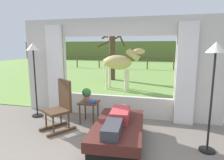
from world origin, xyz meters
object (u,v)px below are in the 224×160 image
object	(u,v)px
potted_plant	(87,94)
floor_lamp_right	(215,64)
recliner_sofa	(118,133)
pasture_tree	(112,52)
reclining_person	(118,119)
horse	(119,63)
side_table	(89,106)
rocking_chair	(61,106)
book_stack	(91,102)
floor_lamp_left	(34,58)

from	to	relation	value
potted_plant	floor_lamp_right	size ratio (longest dim) A/B	0.17
recliner_sofa	pasture_tree	xyz separation A→B (m)	(-1.90, 6.93, 1.33)
reclining_person	horse	bearing A→B (deg)	97.54
reclining_person	side_table	distance (m)	1.32
reclining_person	rocking_chair	xyz separation A→B (m)	(-1.39, 0.41, 0.02)
recliner_sofa	pasture_tree	world-z (taller)	pasture_tree
recliner_sofa	pasture_tree	distance (m)	7.30
rocking_chair	floor_lamp_right	distance (m)	3.16
side_table	pasture_tree	bearing A→B (deg)	99.11
floor_lamp_right	rocking_chair	bearing A→B (deg)	175.92
floor_lamp_right	horse	distance (m)	5.23
rocking_chair	side_table	xyz separation A→B (m)	(0.46, 0.52, -0.12)
pasture_tree	reclining_person	bearing A→B (deg)	-74.76
recliner_sofa	reclining_person	size ratio (longest dim) A/B	1.23
potted_plant	reclining_person	bearing A→B (deg)	-44.47
horse	side_table	bearing A→B (deg)	7.67
side_table	pasture_tree	size ratio (longest dim) A/B	0.16
book_stack	recliner_sofa	bearing A→B (deg)	-44.45
side_table	reclining_person	bearing A→B (deg)	-45.04
side_table	horse	distance (m)	3.86
recliner_sofa	reclining_person	distance (m)	0.31
rocking_chair	potted_plant	distance (m)	0.71
horse	floor_lamp_right	bearing A→B (deg)	36.40
side_table	floor_lamp_right	xyz separation A→B (m)	(2.52, -0.74, 1.13)
rocking_chair	side_table	world-z (taller)	rocking_chair
reclining_person	pasture_tree	world-z (taller)	pasture_tree
recliner_sofa	floor_lamp_right	distance (m)	2.08
reclining_person	floor_lamp_right	distance (m)	1.91
horse	pasture_tree	xyz separation A→B (m)	(-0.89, 2.26, 0.39)
floor_lamp_left	recliner_sofa	bearing A→B (deg)	-21.22
potted_plant	floor_lamp_right	distance (m)	2.85
side_table	potted_plant	xyz separation A→B (m)	(-0.08, 0.06, 0.28)
recliner_sofa	book_stack	distance (m)	1.23
pasture_tree	rocking_chair	bearing A→B (deg)	-85.57
book_stack	floor_lamp_left	world-z (taller)	floor_lamp_left
side_table	potted_plant	world-z (taller)	potted_plant
book_stack	horse	distance (m)	3.89
book_stack	pasture_tree	world-z (taller)	pasture_tree
reclining_person	floor_lamp_right	world-z (taller)	floor_lamp_right
side_table	floor_lamp_left	size ratio (longest dim) A/B	0.27
side_table	book_stack	world-z (taller)	book_stack
floor_lamp_left	floor_lamp_right	xyz separation A→B (m)	(4.02, -0.80, -0.00)
potted_plant	rocking_chair	bearing A→B (deg)	-123.04
recliner_sofa	horse	size ratio (longest dim) A/B	0.97
potted_plant	floor_lamp_left	world-z (taller)	floor_lamp_left
reclining_person	book_stack	size ratio (longest dim) A/B	6.73
reclining_person	pasture_tree	bearing A→B (deg)	100.73
side_table	recliner_sofa	bearing A→B (deg)	-43.46
floor_lamp_left	horse	bearing A→B (deg)	69.09
floor_lamp_left	pasture_tree	distance (m)	6.01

